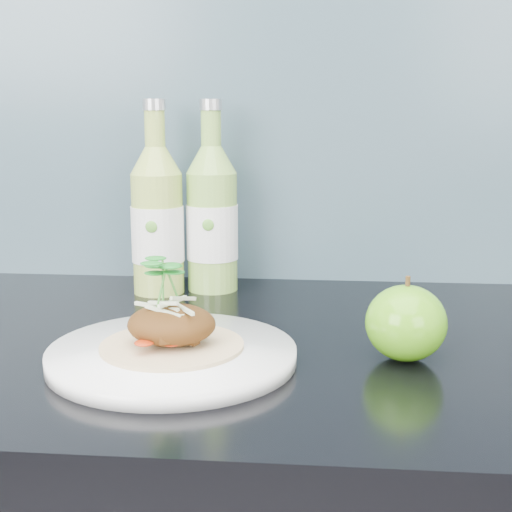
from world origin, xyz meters
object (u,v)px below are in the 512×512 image
Objects in this scene: green_apple at (406,323)px; cider_bottle_right at (212,219)px; dinner_plate at (172,355)px; cider_bottle_left at (157,221)px.

green_apple is 0.37m from cider_bottle_right.
dinner_plate is 3.05× the size of green_apple.
green_apple is 0.41m from cider_bottle_left.
cider_bottle_right is (-0.00, 0.30, 0.09)m from dinner_plate.
cider_bottle_left is at bearing -159.22° from cider_bottle_right.
green_apple is 0.38× the size of cider_bottle_left.
cider_bottle_left is (-0.08, 0.28, 0.09)m from dinner_plate.
cider_bottle_left is at bearing 105.54° from dinner_plate.
cider_bottle_left is (-0.31, 0.25, 0.06)m from green_apple.
cider_bottle_left and cider_bottle_right have the same top height.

